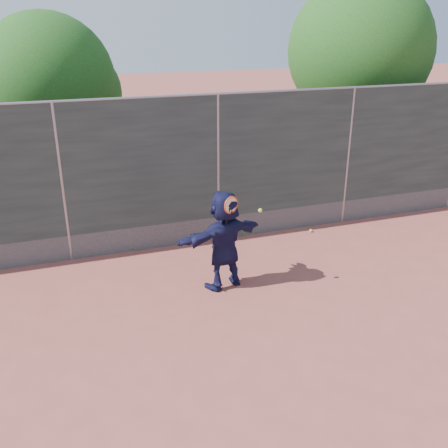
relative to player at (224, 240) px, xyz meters
name	(u,v)px	position (x,y,z in m)	size (l,w,h in m)	color
ground	(293,327)	(0.55, -1.57, -0.87)	(80.00, 80.00, 0.00)	#9E4C42
player	(224,240)	(0.00, 0.00, 0.00)	(1.61, 0.51, 1.73)	#15163B
ball_ground	(311,231)	(2.57, 1.61, -0.83)	(0.07, 0.07, 0.07)	#ABD72F
fence	(218,166)	(0.55, 1.93, 0.72)	(20.00, 0.06, 3.03)	#38423D
swing_action	(234,207)	(0.09, -0.21, 0.66)	(0.64, 0.22, 0.51)	#D24813
tree_right	(364,54)	(5.23, 4.19, 2.62)	(3.78, 3.60, 5.39)	#382314
tree_left	(55,85)	(-2.30, 4.99, 2.07)	(3.15, 3.00, 4.53)	#382314
weed_clump	(233,233)	(0.84, 1.82, -0.73)	(0.68, 0.07, 0.30)	#387226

